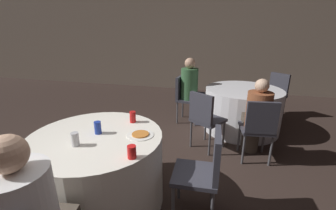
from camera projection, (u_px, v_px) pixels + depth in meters
wall_back at (192, 40)px, 6.22m from camera, size 16.00×0.06×2.80m
table_near at (99, 169)px, 2.25m from camera, size 1.27×1.27×0.73m
table_far at (242, 109)px, 3.90m from camera, size 1.28×1.28×0.73m
chair_near_east at (205, 167)px, 2.00m from camera, size 0.42×0.41×0.87m
chair_far_south at (259, 125)px, 2.86m from camera, size 0.44×0.45×0.87m
chair_far_northeast at (276, 91)px, 4.43m from camera, size 0.56×0.56×0.87m
chair_far_west at (184, 94)px, 4.20m from camera, size 0.45×0.45×0.87m
chair_far_southwest at (205, 116)px, 3.17m from camera, size 0.55×0.55×0.87m
person_green_jacket at (193, 91)px, 4.12m from camera, size 0.49×0.34×1.21m
person_floral_shirt at (256, 118)px, 3.01m from camera, size 0.34×0.50×1.11m
pizza_plate_near at (140, 135)px, 2.14m from camera, size 0.25×0.25×0.02m
soda_can_silver at (75, 139)px, 1.93m from camera, size 0.07×0.07×0.12m
soda_can_red at (133, 117)px, 2.42m from camera, size 0.07×0.07×0.12m
soda_can_blue at (98, 128)px, 2.16m from camera, size 0.07×0.07×0.12m
cup_near at (132, 152)px, 1.75m from camera, size 0.07×0.07×0.10m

